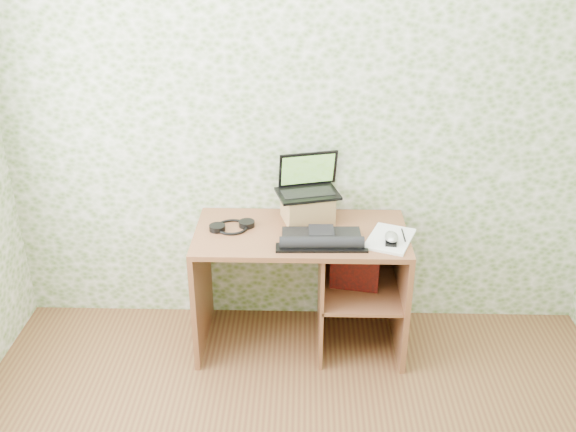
{
  "coord_description": "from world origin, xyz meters",
  "views": [
    {
      "loc": [
        0.01,
        -1.76,
        2.41
      ],
      "look_at": [
        -0.07,
        1.39,
        0.87
      ],
      "focal_mm": 40.0,
      "sensor_mm": 36.0,
      "label": 1
    }
  ],
  "objects_px": {
    "notepad": "(390,239)",
    "riser": "(308,208)",
    "desk": "(314,270)",
    "laptop": "(308,184)",
    "keyboard": "(321,239)"
  },
  "relations": [
    {
      "from": "desk",
      "to": "keyboard",
      "type": "xyz_separation_m",
      "value": [
        0.03,
        -0.16,
        0.29
      ]
    },
    {
      "from": "laptop",
      "to": "keyboard",
      "type": "height_order",
      "value": "laptop"
    },
    {
      "from": "riser",
      "to": "keyboard",
      "type": "xyz_separation_m",
      "value": [
        0.08,
        -0.27,
        -0.06
      ]
    },
    {
      "from": "riser",
      "to": "desk",
      "type": "bearing_deg",
      "value": -69.77
    },
    {
      "from": "laptop",
      "to": "keyboard",
      "type": "distance_m",
      "value": 0.37
    },
    {
      "from": "desk",
      "to": "laptop",
      "type": "distance_m",
      "value": 0.51
    },
    {
      "from": "keyboard",
      "to": "notepad",
      "type": "height_order",
      "value": "keyboard"
    },
    {
      "from": "notepad",
      "to": "desk",
      "type": "bearing_deg",
      "value": -174.44
    },
    {
      "from": "desk",
      "to": "riser",
      "type": "xyz_separation_m",
      "value": [
        -0.04,
        0.12,
        0.35
      ]
    },
    {
      "from": "riser",
      "to": "notepad",
      "type": "height_order",
      "value": "riser"
    },
    {
      "from": "laptop",
      "to": "keyboard",
      "type": "bearing_deg",
      "value": -91.42
    },
    {
      "from": "desk",
      "to": "notepad",
      "type": "distance_m",
      "value": 0.51
    },
    {
      "from": "notepad",
      "to": "riser",
      "type": "bearing_deg",
      "value": 174.24
    },
    {
      "from": "riser",
      "to": "notepad",
      "type": "bearing_deg",
      "value": -27.01
    },
    {
      "from": "riser",
      "to": "laptop",
      "type": "distance_m",
      "value": 0.14
    }
  ]
}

